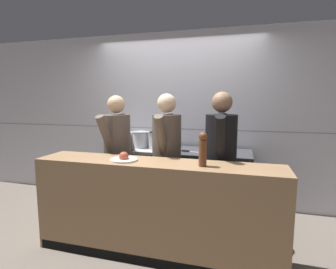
{
  "coord_description": "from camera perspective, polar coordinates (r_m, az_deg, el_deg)",
  "views": [
    {
      "loc": [
        0.94,
        -2.62,
        1.6
      ],
      "look_at": [
        0.04,
        0.6,
        1.15
      ],
      "focal_mm": 28.0,
      "sensor_mm": 36.0,
      "label": 1
    }
  ],
  "objects": [
    {
      "name": "ground_plane",
      "position": [
        3.22,
        -3.85,
        -22.21
      ],
      "size": [
        14.0,
        14.0,
        0.0
      ],
      "primitive_type": "plane",
      "color": "#6B6056"
    },
    {
      "name": "wall_back_tiled",
      "position": [
        4.05,
        2.16,
        3.43
      ],
      "size": [
        8.0,
        0.06,
        2.6
      ],
      "color": "silver",
      "rests_on": "ground_plane"
    },
    {
      "name": "oven_range",
      "position": [
        3.96,
        -5.57,
        -9.17
      ],
      "size": [
        0.82,
        0.71,
        0.91
      ],
      "color": "#232326",
      "rests_on": "ground_plane"
    },
    {
      "name": "prep_counter",
      "position": [
        3.73,
        9.31,
        -10.47
      ],
      "size": [
        1.07,
        0.65,
        0.9
      ],
      "color": "#38383D",
      "rests_on": "ground_plane"
    },
    {
      "name": "pass_counter",
      "position": [
        2.77,
        -2.72,
        -15.98
      ],
      "size": [
        2.5,
        0.45,
        0.99
      ],
      "color": "#93704C",
      "rests_on": "ground_plane"
    },
    {
      "name": "stock_pot",
      "position": [
        3.92,
        -9.28,
        -0.92
      ],
      "size": [
        0.26,
        0.26,
        0.21
      ],
      "color": "#B7BABF",
      "rests_on": "oven_range"
    },
    {
      "name": "sauce_pot",
      "position": [
        3.8,
        -5.89,
        -0.98
      ],
      "size": [
        0.24,
        0.24,
        0.23
      ],
      "color": "#B7BABF",
      "rests_on": "oven_range"
    },
    {
      "name": "braising_pot",
      "position": [
        3.7,
        -2.34,
        -1.18
      ],
      "size": [
        0.26,
        0.26,
        0.23
      ],
      "color": "#B7BABF",
      "rests_on": "oven_range"
    },
    {
      "name": "mixing_bowl_steel",
      "position": [
        3.59,
        11.27,
        -3.17
      ],
      "size": [
        0.26,
        0.26,
        0.08
      ],
      "color": "#B7BABF",
      "rests_on": "prep_counter"
    },
    {
      "name": "chefs_knife",
      "position": [
        3.54,
        5.12,
        -3.74
      ],
      "size": [
        0.34,
        0.08,
        0.02
      ],
      "color": "#B7BABF",
      "rests_on": "prep_counter"
    },
    {
      "name": "plated_dish_main",
      "position": [
        2.69,
        -9.58,
        -5.16
      ],
      "size": [
        0.28,
        0.28,
        0.1
      ],
      "color": "white",
      "rests_on": "pass_counter"
    },
    {
      "name": "pepper_mill",
      "position": [
        2.43,
        7.59,
        -3.04
      ],
      "size": [
        0.08,
        0.08,
        0.32
      ],
      "color": "brown",
      "rests_on": "pass_counter"
    },
    {
      "name": "chef_head_cook",
      "position": [
        3.37,
        -10.95,
        -4.15
      ],
      "size": [
        0.39,
        0.72,
        1.65
      ],
      "rotation": [
        0.0,
        0.0,
        -0.19
      ],
      "color": "black",
      "rests_on": "ground_plane"
    },
    {
      "name": "chef_sous",
      "position": [
        3.1,
        -0.28,
        -4.85
      ],
      "size": [
        0.34,
        0.72,
        1.67
      ],
      "rotation": [
        0.0,
        0.0,
        -0.0
      ],
      "color": "black",
      "rests_on": "ground_plane"
    },
    {
      "name": "chef_line",
      "position": [
        2.95,
        11.34,
        -5.51
      ],
      "size": [
        0.35,
        0.73,
        1.68
      ],
      "rotation": [
        0.0,
        0.0,
        0.03
      ],
      "color": "black",
      "rests_on": "ground_plane"
    }
  ]
}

